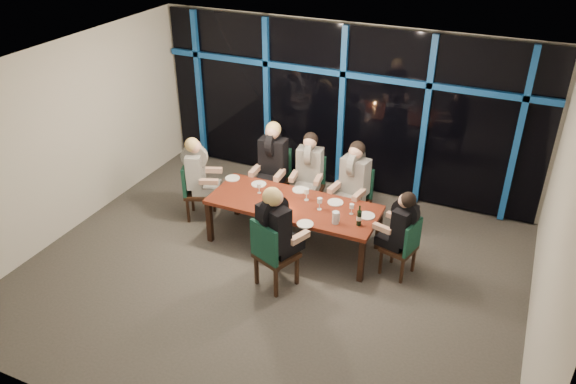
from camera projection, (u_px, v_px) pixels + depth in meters
name	position (u px, v px, depth m)	size (l,w,h in m)	color
room	(269.00, 147.00, 7.22)	(7.04, 7.00, 3.02)	#4F4B45
window_wall	(343.00, 107.00, 9.78)	(6.86, 0.43, 2.94)	black
dining_table	(293.00, 207.00, 8.52)	(2.60, 1.00, 0.75)	maroon
chair_far_left	(275.00, 175.00, 9.60)	(0.52, 0.52, 1.08)	black
chair_far_mid	(310.00, 182.00, 9.47)	(0.52, 0.52, 1.01)	black
chair_far_right	(355.00, 195.00, 9.05)	(0.56, 0.56, 1.04)	black
chair_end_left	(194.00, 188.00, 9.30)	(0.59, 0.59, 0.99)	black
chair_end_right	(404.00, 245.00, 7.93)	(0.53, 0.53, 0.93)	black
chair_near_mid	(271.00, 252.00, 7.65)	(0.65, 0.65, 1.08)	black
diner_far_left	(272.00, 155.00, 9.31)	(0.55, 0.68, 1.05)	black
diner_far_mid	(309.00, 163.00, 9.20)	(0.53, 0.66, 0.98)	black
diner_far_right	(354.00, 174.00, 8.78)	(0.56, 0.69, 1.02)	black
diner_end_left	(197.00, 167.00, 9.10)	(0.68, 0.61, 0.97)	black
diner_end_right	(402.00, 221.00, 7.79)	(0.63, 0.53, 0.90)	black
diner_near_mid	(276.00, 223.00, 7.49)	(0.67, 0.74, 1.05)	black
plate_far_left	(259.00, 184.00, 8.99)	(0.24, 0.24, 0.01)	white
plate_far_mid	(300.00, 190.00, 8.83)	(0.24, 0.24, 0.01)	white
plate_far_right	(335.00, 202.00, 8.49)	(0.24, 0.24, 0.01)	white
plate_end_left	(233.00, 178.00, 9.17)	(0.24, 0.24, 0.01)	white
plate_end_right	(367.00, 216.00, 8.16)	(0.24, 0.24, 0.01)	white
plate_near_mid	(305.00, 224.00, 7.97)	(0.24, 0.24, 0.01)	white
wine_bottle	(359.00, 218.00, 7.90)	(0.07, 0.07, 0.31)	black
water_pitcher	(336.00, 218.00, 7.96)	(0.11, 0.10, 0.18)	silver
tea_light	(283.00, 210.00, 8.30)	(0.05, 0.05, 0.03)	#FAA04B
wine_glass_a	(277.00, 193.00, 8.50)	(0.07, 0.07, 0.17)	silver
wine_glass_b	(307.00, 192.00, 8.50)	(0.08, 0.08, 0.19)	white
wine_glass_c	(320.00, 201.00, 8.26)	(0.07, 0.07, 0.19)	white
wine_glass_d	(259.00, 186.00, 8.70)	(0.06, 0.06, 0.16)	silver
wine_glass_e	(352.00, 207.00, 8.16)	(0.06, 0.06, 0.17)	silver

